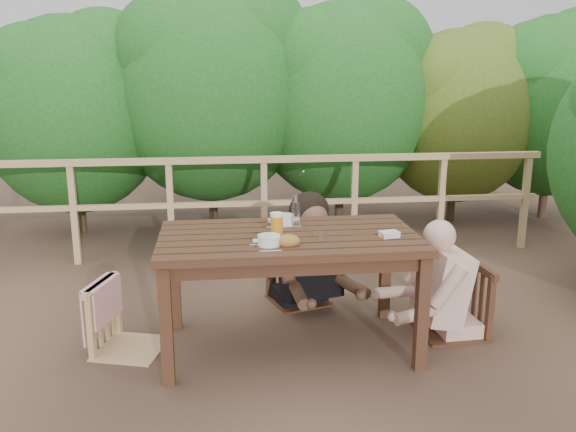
{
  "coord_description": "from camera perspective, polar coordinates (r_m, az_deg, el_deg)",
  "views": [
    {
      "loc": [
        -0.46,
        -3.74,
        1.85
      ],
      "look_at": [
        0.0,
        0.05,
        0.9
      ],
      "focal_mm": 37.67,
      "sensor_mm": 36.0,
      "label": 1
    }
  ],
  "objects": [
    {
      "name": "railing",
      "position": [
        5.91,
        -2.28,
        0.81
      ],
      "size": [
        5.6,
        0.1,
        1.01
      ],
      "primitive_type": "cube",
      "color": "tan",
      "rests_on": "ground"
    },
    {
      "name": "chair_right",
      "position": [
        4.39,
        15.33,
        -4.88
      ],
      "size": [
        0.49,
        0.49,
        0.94
      ],
      "primitive_type": "cube",
      "rotation": [
        0.0,
        0.0,
        -1.52
      ],
      "color": "#392114",
      "rests_on": "ground"
    },
    {
      "name": "beer_glass",
      "position": [
        3.88,
        -1.07,
        -0.87
      ],
      "size": [
        0.08,
        0.08,
        0.16
      ],
      "primitive_type": "cylinder",
      "color": "orange",
      "rests_on": "table"
    },
    {
      "name": "diner_right",
      "position": [
        4.34,
        15.88,
        -2.18
      ],
      "size": [
        0.7,
        0.58,
        1.36
      ],
      "primitive_type": null,
      "rotation": [
        0.0,
        0.0,
        1.62
      ],
      "color": "beige",
      "rests_on": "ground"
    },
    {
      "name": "butter_tub",
      "position": [
        3.91,
        9.54,
        -1.81
      ],
      "size": [
        0.14,
        0.11,
        0.05
      ],
      "primitive_type": "cube",
      "rotation": [
        0.0,
        0.0,
        0.21
      ],
      "color": "white",
      "rests_on": "table"
    },
    {
      "name": "soup_near",
      "position": [
        3.67,
        -1.8,
        -2.41
      ],
      "size": [
        0.24,
        0.24,
        0.08
      ],
      "primitive_type": "cylinder",
      "color": "white",
      "rests_on": "table"
    },
    {
      "name": "chair_far",
      "position": [
        4.79,
        1.08,
        -3.18
      ],
      "size": [
        0.54,
        0.54,
        0.88
      ],
      "primitive_type": "cube",
      "rotation": [
        0.0,
        0.0,
        0.29
      ],
      "color": "#392114",
      "rests_on": "ground"
    },
    {
      "name": "bread_roll",
      "position": [
        3.67,
        0.02,
        -2.38
      ],
      "size": [
        0.14,
        0.11,
        0.08
      ],
      "primitive_type": "ellipsoid",
      "color": "olive",
      "rests_on": "table"
    },
    {
      "name": "tumbler",
      "position": [
        3.78,
        3.16,
        -2.07
      ],
      "size": [
        0.06,
        0.06,
        0.07
      ],
      "primitive_type": "cylinder",
      "color": "silver",
      "rests_on": "table"
    },
    {
      "name": "table",
      "position": [
        4.04,
        0.09,
        -7.25
      ],
      "size": [
        1.67,
        0.94,
        0.77
      ],
      "primitive_type": "cube",
      "color": "#392114",
      "rests_on": "ground"
    },
    {
      "name": "hedge_row",
      "position": [
        6.99,
        0.15,
        14.37
      ],
      "size": [
        6.6,
        1.6,
        3.8
      ],
      "primitive_type": null,
      "color": "#1D511B",
      "rests_on": "ground"
    },
    {
      "name": "woman",
      "position": [
        4.74,
        1.07,
        0.02
      ],
      "size": [
        0.75,
        0.84,
        1.42
      ],
      "primitive_type": null,
      "rotation": [
        0.0,
        0.0,
        3.43
      ],
      "color": "black",
      "rests_on": "ground"
    },
    {
      "name": "soup_far",
      "position": [
        4.15,
        -0.46,
        -0.44
      ],
      "size": [
        0.25,
        0.25,
        0.08
      ],
      "primitive_type": "cylinder",
      "color": "white",
      "rests_on": "table"
    },
    {
      "name": "chair_left",
      "position": [
        4.11,
        -14.88,
        -6.52
      ],
      "size": [
        0.55,
        0.55,
        0.88
      ],
      "primitive_type": "cube",
      "rotation": [
        0.0,
        0.0,
        1.28
      ],
      "color": "tan",
      "rests_on": "ground"
    },
    {
      "name": "bottle",
      "position": [
        4.08,
        0.74,
        0.36
      ],
      "size": [
        0.06,
        0.06,
        0.23
      ],
      "primitive_type": "cylinder",
      "color": "silver",
      "rests_on": "table"
    },
    {
      "name": "ground",
      "position": [
        4.2,
        0.08,
        -12.18
      ],
      "size": [
        60.0,
        60.0,
        0.0
      ],
      "primitive_type": "plane",
      "color": "brown",
      "rests_on": "ground"
    }
  ]
}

